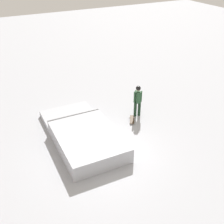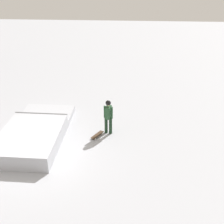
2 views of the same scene
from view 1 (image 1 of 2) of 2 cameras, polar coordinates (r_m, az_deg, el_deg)
The scene contains 4 objects.
ground_plane at distance 12.21m, azimuth -2.22°, elevation -8.56°, with size 60.00×60.00×0.00m, color #A8AAB2.
skate_ramp at distance 12.78m, azimuth -5.74°, elevation -4.88°, with size 5.45×2.71×0.74m.
skater at distance 14.36m, azimuth 5.28°, elevation 2.72°, with size 0.42×0.43×1.73m.
skateboard at distance 14.36m, azimuth 4.11°, elevation -1.54°, with size 0.79×0.57×0.09m.
Camera 1 is at (-8.60, 3.89, 7.74)m, focal length 44.77 mm.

